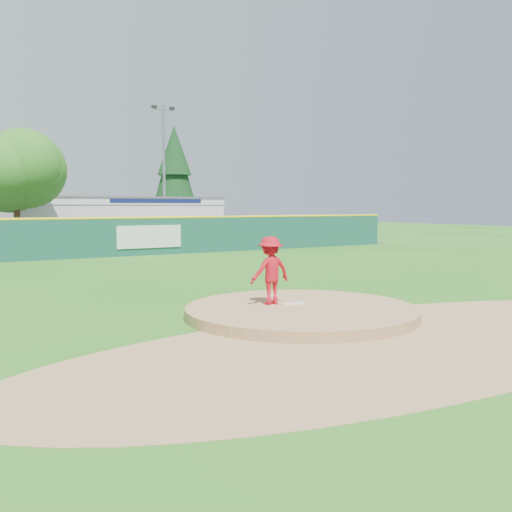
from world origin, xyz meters
TOP-DOWN VIEW (x-y plane):
  - ground at (0.00, 0.00)m, footprint 120.00×120.00m
  - pitchers_mound at (0.00, 0.00)m, footprint 5.50×5.50m
  - pitching_rubber at (0.00, 0.30)m, footprint 0.60×0.15m
  - infield_dirt_arc at (0.00, -3.00)m, footprint 15.40×15.40m
  - parking_lot at (0.00, 27.00)m, footprint 44.00×16.00m
  - pitcher at (-0.44, 0.65)m, footprint 1.08×0.64m
  - van at (5.05, 22.18)m, footprint 5.86×3.83m
  - pool_building_grp at (6.00, 31.99)m, footprint 15.20×8.20m
  - fence_banners at (-1.47, 17.92)m, footprint 13.28×0.04m
  - outfield_fence at (0.00, 18.00)m, footprint 40.00×0.14m
  - deciduous_tree at (-2.00, 25.00)m, footprint 5.60×5.60m
  - conifer_tree at (13.00, 36.00)m, footprint 4.40×4.40m
  - light_pole_right at (9.00, 29.00)m, footprint 1.75×0.25m

SIDE VIEW (x-z plane):
  - ground at x=0.00m, z-range 0.00..0.00m
  - pitchers_mound at x=0.00m, z-range -0.25..0.25m
  - infield_dirt_arc at x=0.00m, z-range 0.00..0.01m
  - parking_lot at x=0.00m, z-range 0.00..0.02m
  - pitching_rubber at x=0.00m, z-range 0.25..0.29m
  - van at x=5.05m, z-range 0.02..1.52m
  - fence_banners at x=-1.47m, z-range 0.40..1.60m
  - pitcher at x=-0.44m, z-range 0.25..1.89m
  - outfield_fence at x=0.00m, z-range 0.05..2.12m
  - pool_building_grp at x=6.00m, z-range 0.01..3.32m
  - deciduous_tree at x=-2.00m, z-range 0.87..8.23m
  - conifer_tree at x=13.00m, z-range 0.79..10.29m
  - light_pole_right at x=9.00m, z-range 0.54..10.54m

